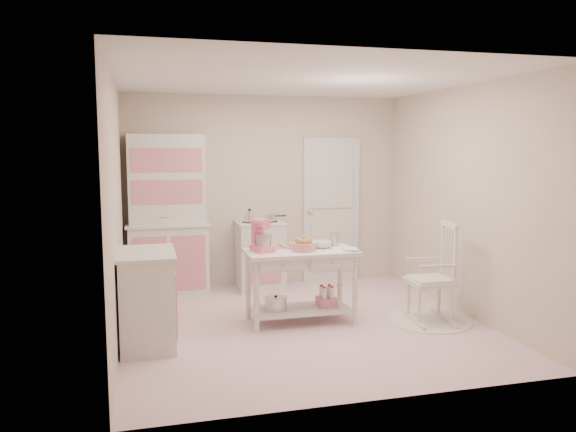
% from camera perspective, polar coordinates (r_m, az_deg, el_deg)
% --- Properties ---
extents(room_shell, '(3.84, 3.84, 2.62)m').
position_cam_1_polar(room_shell, '(5.89, 1.62, 4.48)').
color(room_shell, pink).
rests_on(room_shell, ground).
extents(door, '(0.82, 0.05, 2.04)m').
position_cam_1_polar(door, '(8.01, 4.42, 0.63)').
color(door, white).
rests_on(door, ground).
extents(hutch, '(1.06, 0.50, 2.08)m').
position_cam_1_polar(hutch, '(7.37, -12.13, 0.10)').
color(hutch, white).
rests_on(hutch, ground).
extents(stove, '(0.62, 0.57, 0.92)m').
position_cam_1_polar(stove, '(7.56, -2.85, -4.04)').
color(stove, white).
rests_on(stove, ground).
extents(base_cabinet, '(0.54, 0.84, 0.92)m').
position_cam_1_polar(base_cabinet, '(5.62, -14.10, -8.15)').
color(base_cabinet, white).
rests_on(base_cabinet, ground).
extents(lace_rug, '(0.92, 0.92, 0.01)m').
position_cam_1_polar(lace_rug, '(6.49, 14.11, -10.26)').
color(lace_rug, white).
rests_on(lace_rug, ground).
extents(rocking_chair, '(0.57, 0.78, 1.10)m').
position_cam_1_polar(rocking_chair, '(6.35, 14.26, -5.56)').
color(rocking_chair, white).
rests_on(rocking_chair, ground).
extents(work_table, '(1.20, 0.60, 0.80)m').
position_cam_1_polar(work_table, '(6.17, 1.30, -7.15)').
color(work_table, white).
rests_on(work_table, ground).
extents(stand_mixer, '(0.28, 0.33, 0.34)m').
position_cam_1_polar(stand_mixer, '(5.97, -2.62, -2.03)').
color(stand_mixer, pink).
rests_on(stand_mixer, work_table).
extents(cookie_tray, '(0.34, 0.24, 0.02)m').
position_cam_1_polar(cookie_tray, '(6.21, -0.48, -3.19)').
color(cookie_tray, silver).
rests_on(cookie_tray, work_table).
extents(bread_basket, '(0.25, 0.25, 0.09)m').
position_cam_1_polar(bread_basket, '(6.03, 1.62, -3.14)').
color(bread_basket, pink).
rests_on(bread_basket, work_table).
extents(mixing_bowl, '(0.23, 0.23, 0.07)m').
position_cam_1_polar(mixing_bowl, '(6.22, 3.41, -2.92)').
color(mixing_bowl, silver).
rests_on(mixing_bowl, work_table).
extents(metal_pitcher, '(0.10, 0.10, 0.17)m').
position_cam_1_polar(metal_pitcher, '(6.35, 4.74, -2.29)').
color(metal_pitcher, silver).
rests_on(metal_pitcher, work_table).
extents(recipe_book, '(0.19, 0.23, 0.02)m').
position_cam_1_polar(recipe_book, '(6.10, 5.69, -3.39)').
color(recipe_book, silver).
rests_on(recipe_book, work_table).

